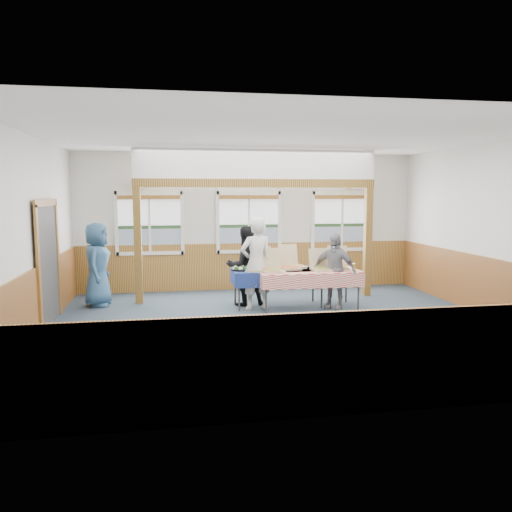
{
  "coord_description": "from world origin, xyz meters",
  "views": [
    {
      "loc": [
        -1.82,
        -8.19,
        2.29
      ],
      "look_at": [
        -0.25,
        1.0,
        1.11
      ],
      "focal_mm": 35.0,
      "sensor_mm": 36.0,
      "label": 1
    }
  ],
  "objects_px": {
    "table_right": "(308,273)",
    "table_left": "(278,272)",
    "woman_black": "(245,266)",
    "man_blue": "(97,264)",
    "person_grey": "(334,271)",
    "woman_white": "(256,264)"
  },
  "relations": [
    {
      "from": "woman_black",
      "to": "man_blue",
      "type": "relative_size",
      "value": 0.95
    },
    {
      "from": "man_blue",
      "to": "woman_black",
      "type": "bearing_deg",
      "value": -92.4
    },
    {
      "from": "table_right",
      "to": "person_grey",
      "type": "height_order",
      "value": "person_grey"
    },
    {
      "from": "table_right",
      "to": "woman_black",
      "type": "distance_m",
      "value": 1.3
    },
    {
      "from": "woman_white",
      "to": "person_grey",
      "type": "height_order",
      "value": "woman_white"
    },
    {
      "from": "table_left",
      "to": "woman_black",
      "type": "bearing_deg",
      "value": 163.75
    },
    {
      "from": "table_right",
      "to": "woman_white",
      "type": "xyz_separation_m",
      "value": [
        -1.05,
        0.04,
        0.2
      ]
    },
    {
      "from": "person_grey",
      "to": "woman_white",
      "type": "bearing_deg",
      "value": -150.09
    },
    {
      "from": "table_left",
      "to": "man_blue",
      "type": "xyz_separation_m",
      "value": [
        -3.6,
        0.66,
        0.15
      ]
    },
    {
      "from": "woman_black",
      "to": "man_blue",
      "type": "distance_m",
      "value": 2.99
    },
    {
      "from": "woman_white",
      "to": "woman_black",
      "type": "relative_size",
      "value": 1.12
    },
    {
      "from": "woman_white",
      "to": "man_blue",
      "type": "relative_size",
      "value": 1.07
    },
    {
      "from": "table_left",
      "to": "woman_black",
      "type": "distance_m",
      "value": 0.68
    },
    {
      "from": "table_left",
      "to": "woman_black",
      "type": "height_order",
      "value": "woman_black"
    },
    {
      "from": "table_right",
      "to": "woman_black",
      "type": "xyz_separation_m",
      "value": [
        -1.21,
        0.45,
        0.11
      ]
    },
    {
      "from": "table_right",
      "to": "woman_white",
      "type": "distance_m",
      "value": 1.07
    },
    {
      "from": "woman_black",
      "to": "person_grey",
      "type": "bearing_deg",
      "value": 149.93
    },
    {
      "from": "woman_white",
      "to": "man_blue",
      "type": "xyz_separation_m",
      "value": [
        -3.12,
        0.84,
        -0.06
      ]
    },
    {
      "from": "table_left",
      "to": "man_blue",
      "type": "relative_size",
      "value": 1.12
    },
    {
      "from": "table_right",
      "to": "table_left",
      "type": "bearing_deg",
      "value": 153.96
    },
    {
      "from": "man_blue",
      "to": "woman_white",
      "type": "bearing_deg",
      "value": -99.36
    },
    {
      "from": "table_right",
      "to": "person_grey",
      "type": "xyz_separation_m",
      "value": [
        0.48,
        -0.17,
        0.05
      ]
    }
  ]
}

